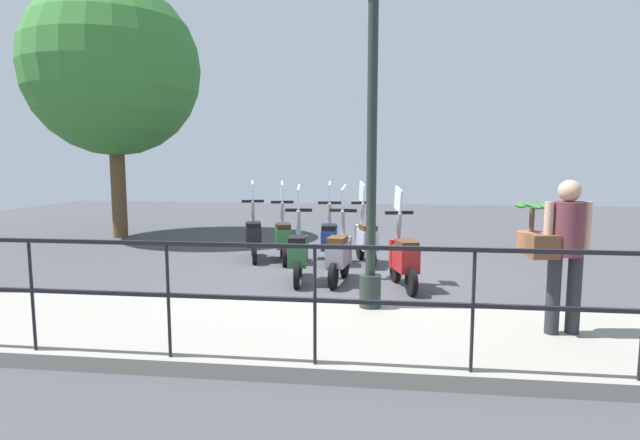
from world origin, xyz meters
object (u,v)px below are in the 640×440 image
(scooter_near_0, at_px, (404,257))
(scooter_far_1, at_px, (329,238))
(scooter_near_1, at_px, (339,253))
(scooter_far_3, at_px, (254,235))
(scooter_near_2, at_px, (298,252))
(scooter_far_0, at_px, (366,239))
(potted_palm, at_px, (531,232))
(scooter_far_2, at_px, (283,237))
(lamp_post_near, at_px, (372,134))
(tree_large, at_px, (113,70))
(pedestrian_with_bag, at_px, (565,245))

(scooter_near_0, distance_m, scooter_far_1, 2.13)
(scooter_near_0, relative_size, scooter_near_1, 1.00)
(scooter_near_0, distance_m, scooter_far_3, 3.37)
(scooter_near_0, xyz_separation_m, scooter_far_1, (1.68, 1.31, 0.00))
(scooter_near_2, relative_size, scooter_far_1, 1.00)
(scooter_near_0, bearing_deg, scooter_far_0, 5.06)
(potted_palm, height_order, scooter_near_2, scooter_near_2)
(scooter_far_1, height_order, scooter_far_2, same)
(lamp_post_near, distance_m, tree_large, 8.90)
(scooter_near_2, bearing_deg, scooter_near_0, -103.47)
(scooter_far_0, distance_m, scooter_far_3, 2.19)
(scooter_near_0, bearing_deg, scooter_far_1, 23.48)
(pedestrian_with_bag, xyz_separation_m, scooter_near_0, (2.23, 1.51, -0.60))
(lamp_post_near, distance_m, scooter_far_3, 4.48)
(pedestrian_with_bag, relative_size, scooter_near_1, 1.03)
(scooter_near_2, xyz_separation_m, scooter_far_2, (1.53, 0.54, 0.00))
(scooter_near_0, relative_size, scooter_far_1, 1.00)
(scooter_near_2, xyz_separation_m, scooter_far_1, (1.48, -0.34, 0.00))
(scooter_far_0, xyz_separation_m, scooter_far_1, (-0.08, 0.68, 0.00))
(scooter_far_3, bearing_deg, scooter_near_2, -161.43)
(scooter_near_2, distance_m, scooter_far_3, 2.03)
(scooter_far_1, bearing_deg, scooter_far_2, 82.47)
(tree_large, height_order, scooter_far_1, tree_large)
(scooter_near_0, distance_m, scooter_far_2, 2.79)
(potted_palm, bearing_deg, lamp_post_near, 146.03)
(lamp_post_near, xyz_separation_m, scooter_near_1, (1.76, 0.53, -1.76))
(scooter_far_3, bearing_deg, lamp_post_near, -161.52)
(scooter_near_0, height_order, scooter_near_1, same)
(potted_palm, bearing_deg, scooter_far_2, 107.51)
(scooter_far_0, bearing_deg, scooter_far_3, 70.38)
(potted_palm, bearing_deg, scooter_near_2, 124.97)
(scooter_far_2, bearing_deg, scooter_near_2, -174.59)
(lamp_post_near, bearing_deg, scooter_far_2, 27.97)
(scooter_near_1, height_order, scooter_far_2, same)
(scooter_near_1, xyz_separation_m, scooter_near_2, (-0.04, 0.65, 0.00))
(scooter_near_2, xyz_separation_m, scooter_far_3, (1.67, 1.16, 0.00))
(tree_large, bearing_deg, scooter_near_1, -124.54)
(tree_large, height_order, scooter_far_2, tree_large)
(scooter_near_1, bearing_deg, potted_palm, -43.15)
(lamp_post_near, relative_size, scooter_far_1, 3.04)
(tree_large, xyz_separation_m, scooter_far_2, (-2.59, -4.72, -3.65))
(scooter_far_1, bearing_deg, scooter_near_0, -146.25)
(pedestrian_with_bag, bearing_deg, tree_large, 41.46)
(pedestrian_with_bag, bearing_deg, potted_palm, -23.61)
(potted_palm, relative_size, scooter_far_1, 0.69)
(pedestrian_with_bag, relative_size, tree_large, 0.25)
(pedestrian_with_bag, bearing_deg, scooter_near_2, 41.78)
(scooter_near_2, relative_size, scooter_far_3, 1.00)
(scooter_far_0, height_order, scooter_far_2, same)
(lamp_post_near, distance_m, potted_palm, 6.08)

